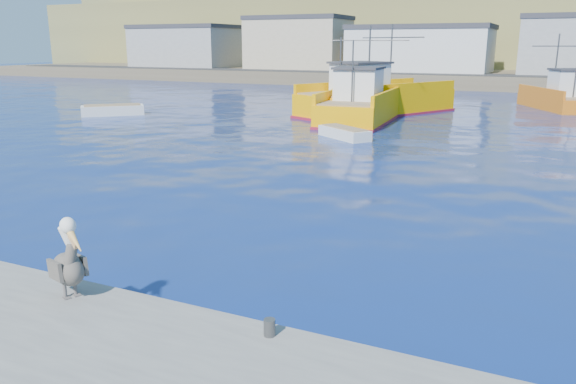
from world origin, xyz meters
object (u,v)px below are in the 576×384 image
object	(u,v)px
boat_orange	(559,97)
trawler_yellow_a	(375,99)
trawler_yellow_b	(363,105)
pelican	(69,263)
skiff_mid	(344,134)
skiff_left	(113,111)

from	to	relation	value
boat_orange	trawler_yellow_a	bearing A→B (deg)	-142.47
trawler_yellow_b	pelican	size ratio (longest dim) A/B	7.21
skiff_mid	pelican	distance (m)	23.23
trawler_yellow_a	boat_orange	size ratio (longest dim) A/B	1.60
trawler_yellow_b	boat_orange	size ratio (longest dim) A/B	1.36
trawler_yellow_b	skiff_left	world-z (taller)	trawler_yellow_b
boat_orange	pelican	size ratio (longest dim) A/B	5.30
skiff_left	boat_orange	bearing A→B (deg)	31.55
trawler_yellow_a	pelican	world-z (taller)	trawler_yellow_a
skiff_left	skiff_mid	size ratio (longest dim) A/B	1.19
skiff_left	pelican	size ratio (longest dim) A/B	2.62
skiff_left	pelican	xyz separation A→B (m)	(22.21, -25.78, 0.90)
skiff_left	skiff_mid	bearing A→B (deg)	-7.90
boat_orange	pelican	world-z (taller)	boat_orange
trawler_yellow_a	pelican	size ratio (longest dim) A/B	8.47
trawler_yellow_a	trawler_yellow_b	bearing A→B (deg)	-85.79
skiff_left	skiff_mid	world-z (taller)	skiff_left
skiff_left	skiff_mid	xyz separation A→B (m)	(19.59, -2.72, -0.06)
trawler_yellow_a	trawler_yellow_b	distance (m)	3.79
trawler_yellow_a	pelican	bearing A→B (deg)	-82.86
boat_orange	skiff_left	world-z (taller)	boat_orange
trawler_yellow_a	pelican	xyz separation A→B (m)	(4.35, -34.77, 0.05)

